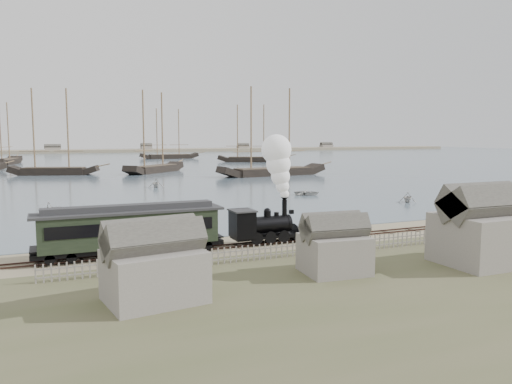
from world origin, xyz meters
name	(u,v)px	position (x,y,z in m)	size (l,w,h in m)	color
ground	(239,241)	(0.00, 0.00, 0.00)	(600.00, 600.00, 0.00)	tan
harbor_water	(84,159)	(0.00, 170.00, 0.03)	(600.00, 336.00, 0.06)	#4A5E6A
rail_track	(248,245)	(0.00, -2.00, 0.04)	(120.00, 1.80, 0.16)	#35221D
picket_fence_west	(188,268)	(-6.50, -7.00, 0.00)	(19.00, 0.10, 1.20)	gray
picket_fence_east	(414,246)	(12.50, -7.50, 0.00)	(15.00, 0.10, 1.20)	gray
shed_left	(155,301)	(-10.00, -13.00, 0.00)	(5.00, 4.00, 4.10)	gray
shed_mid	(334,273)	(2.00, -12.00, 0.00)	(4.00, 3.50, 3.60)	gray
shed_right	(482,263)	(13.00, -14.00, 0.00)	(6.00, 5.00, 5.10)	gray
far_spit	(73,153)	(0.00, 250.00, 0.00)	(500.00, 20.00, 1.80)	gray
locomotive	(277,195)	(2.64, -2.00, 4.05)	(7.03, 2.62, 8.76)	black
passenger_coach	(131,228)	(-9.47, -2.00, 2.13)	(13.90, 2.68, 3.38)	black
beached_dinghy	(106,245)	(-10.90, 1.24, 0.34)	(3.30, 2.36, 0.68)	#B8B5AF
rowboat_1	(50,208)	(-14.74, 21.29, 0.82)	(2.90, 2.51, 1.53)	#B8B5AF
rowboat_2	(165,212)	(-3.39, 13.60, 0.77)	(3.66, 1.38, 1.41)	#B8B5AF
rowboat_3	(307,193)	(21.38, 26.68, 0.45)	(3.76, 2.69, 0.78)	#B8B5AF
rowboat_4	(408,197)	(29.86, 13.98, 0.75)	(2.63, 2.27, 1.38)	#B8B5AF
rowboat_5	(285,183)	(23.84, 38.92, 0.70)	(3.33, 1.25, 1.29)	#B8B5AF
rowboat_7	(156,183)	(2.73, 47.07, 0.85)	(2.98, 2.57, 1.57)	#B8B5AF
schooner_2	(52,131)	(-12.93, 84.86, 10.06)	(19.76, 4.56, 20.00)	black
schooner_3	(154,132)	(10.21, 83.69, 10.06)	(20.88, 4.82, 20.00)	black
schooner_4	(273,131)	(32.86, 63.51, 10.06)	(26.13, 6.03, 20.00)	black
schooner_5	(252,133)	(52.04, 121.36, 10.06)	(23.78, 5.49, 20.00)	black
schooner_7	(5,133)	(-25.89, 138.01, 10.06)	(22.81, 5.26, 20.00)	black
schooner_8	(169,133)	(31.50, 157.78, 10.06)	(23.11, 5.33, 20.00)	black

